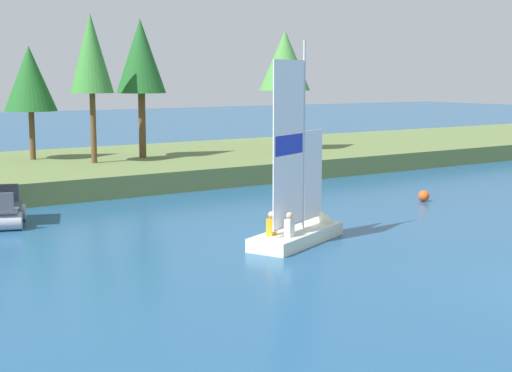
% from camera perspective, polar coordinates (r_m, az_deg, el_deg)
% --- Properties ---
extents(shore_bank, '(80.00, 13.23, 0.95)m').
position_cam_1_polar(shore_bank, '(38.78, -9.87, 1.47)').
color(shore_bank, '#5B703D').
rests_on(shore_bank, ground).
extents(shoreline_tree_midleft, '(2.58, 2.58, 5.62)m').
position_cam_1_polar(shoreline_tree_midleft, '(38.66, -16.95, 7.85)').
color(shoreline_tree_midleft, brown).
rests_on(shoreline_tree_midleft, shore_bank).
extents(shoreline_tree_centre, '(2.04, 2.04, 7.09)m').
position_cam_1_polar(shoreline_tree_centre, '(36.37, -12.53, 9.84)').
color(shoreline_tree_centre, brown).
rests_on(shoreline_tree_centre, shore_bank).
extents(shoreline_tree_midright, '(2.50, 2.50, 6.99)m').
position_cam_1_polar(shoreline_tree_midright, '(38.34, -8.83, 9.73)').
color(shoreline_tree_midright, brown).
rests_on(shoreline_tree_midright, shore_bank).
extents(shoreline_tree_right, '(2.85, 2.85, 6.66)m').
position_cam_1_polar(shoreline_tree_right, '(42.04, 2.22, 9.56)').
color(shoreline_tree_right, brown).
rests_on(shoreline_tree_right, shore_bank).
extents(sailboat, '(4.45, 2.86, 6.51)m').
position_cam_1_polar(sailboat, '(23.34, 3.89, -2.84)').
color(sailboat, silver).
rests_on(sailboat, ground).
extents(channel_buoy, '(0.45, 0.45, 0.45)m').
position_cam_1_polar(channel_buoy, '(31.14, 12.74, -0.74)').
color(channel_buoy, '#E54C19').
rests_on(channel_buoy, ground).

